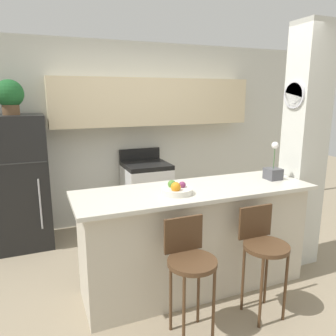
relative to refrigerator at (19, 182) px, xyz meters
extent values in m
plane|color=gray|center=(1.56, -1.62, -0.80)|extent=(14.00, 14.00, 0.00)
cube|color=silver|center=(1.56, 0.37, 0.47)|extent=(5.60, 0.06, 2.55)
cube|color=beige|center=(1.81, 0.18, 0.93)|extent=(2.82, 0.32, 0.64)
cube|color=silver|center=(1.62, 0.20, 0.75)|extent=(0.64, 0.28, 0.12)
cube|color=silver|center=(2.87, -1.56, 0.47)|extent=(0.36, 0.32, 2.55)
cylinder|color=silver|center=(2.68, -1.56, 1.03)|extent=(0.02, 0.27, 0.27)
cylinder|color=white|center=(2.67, -1.56, 1.03)|extent=(0.01, 0.24, 0.24)
cube|color=beige|center=(1.56, -1.62, -0.33)|extent=(2.11, 0.60, 0.96)
cube|color=beige|center=(1.56, -1.62, 0.17)|extent=(2.23, 0.72, 0.03)
cube|color=black|center=(0.00, 0.00, -0.26)|extent=(0.69, 0.62, 1.09)
cube|color=black|center=(0.00, 0.00, 0.55)|extent=(0.69, 0.62, 0.51)
cube|color=#333333|center=(0.00, -0.31, 0.29)|extent=(0.66, 0.01, 0.01)
cylinder|color=#B2B2B7|center=(0.22, -0.32, -0.20)|extent=(0.02, 0.02, 0.60)
cube|color=white|center=(1.62, 0.01, -0.38)|extent=(0.60, 0.62, 0.85)
cube|color=black|center=(1.62, 0.01, 0.08)|extent=(0.60, 0.62, 0.06)
cube|color=black|center=(1.62, 0.30, 0.19)|extent=(0.60, 0.04, 0.16)
cube|color=black|center=(1.62, -0.30, -0.34)|extent=(0.36, 0.01, 0.27)
cylinder|color=#4C331E|center=(1.23, -2.23, -0.18)|extent=(0.37, 0.37, 0.03)
cube|color=#4C331E|center=(1.23, -2.07, -0.02)|extent=(0.32, 0.02, 0.28)
cylinder|color=#4C331E|center=(1.11, -2.35, -0.50)|extent=(0.02, 0.02, 0.61)
cylinder|color=#4C331E|center=(1.35, -2.35, -0.50)|extent=(0.02, 0.02, 0.61)
cylinder|color=#4C331E|center=(1.11, -2.11, -0.50)|extent=(0.02, 0.02, 0.61)
cylinder|color=#4C331E|center=(1.35, -2.11, -0.50)|extent=(0.02, 0.02, 0.61)
cylinder|color=#4C331E|center=(1.90, -2.23, -0.18)|extent=(0.37, 0.37, 0.03)
cube|color=#4C331E|center=(1.90, -2.07, -0.02)|extent=(0.32, 0.02, 0.28)
cylinder|color=#4C331E|center=(1.78, -2.35, -0.50)|extent=(0.02, 0.02, 0.61)
cylinder|color=#4C331E|center=(2.02, -2.35, -0.50)|extent=(0.02, 0.02, 0.61)
cylinder|color=#4C331E|center=(1.78, -2.11, -0.50)|extent=(0.02, 0.02, 0.61)
cylinder|color=#4C331E|center=(2.02, -2.11, -0.50)|extent=(0.02, 0.02, 0.61)
cylinder|color=brown|center=(0.00, 0.00, 0.86)|extent=(0.19, 0.19, 0.12)
sphere|color=#1E5B28|center=(0.00, 0.00, 1.04)|extent=(0.32, 0.32, 0.32)
cube|color=#4C4C51|center=(2.44, -1.61, 0.25)|extent=(0.15, 0.15, 0.11)
cylinder|color=#386633|center=(2.44, -1.61, 0.41)|extent=(0.01, 0.01, 0.21)
sphere|color=white|center=(2.44, -1.61, 0.54)|extent=(0.07, 0.07, 0.07)
cylinder|color=silver|center=(1.33, -1.70, 0.21)|extent=(0.27, 0.27, 0.05)
sphere|color=#7A2D56|center=(1.39, -1.69, 0.26)|extent=(0.06, 0.06, 0.06)
sphere|color=#4C7F2D|center=(1.31, -1.64, 0.26)|extent=(0.07, 0.07, 0.07)
sphere|color=orange|center=(1.30, -1.75, 0.27)|extent=(0.09, 0.09, 0.09)
camera|label=1|loc=(0.23, -4.20, 1.03)|focal=35.00mm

